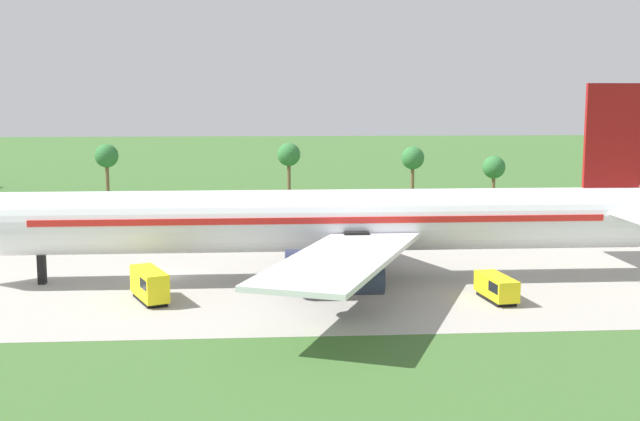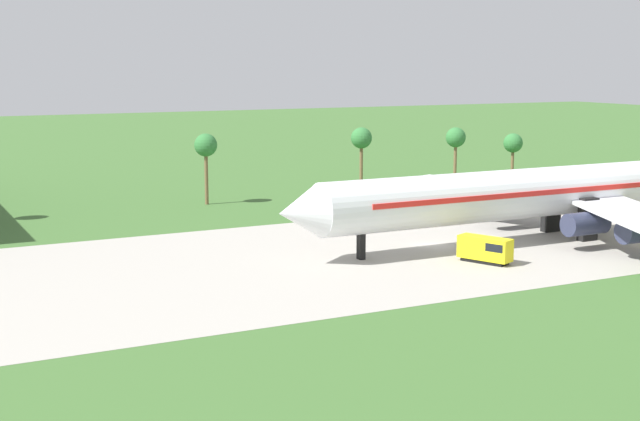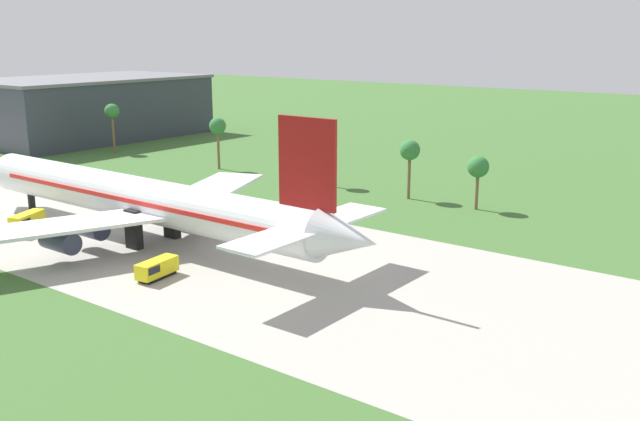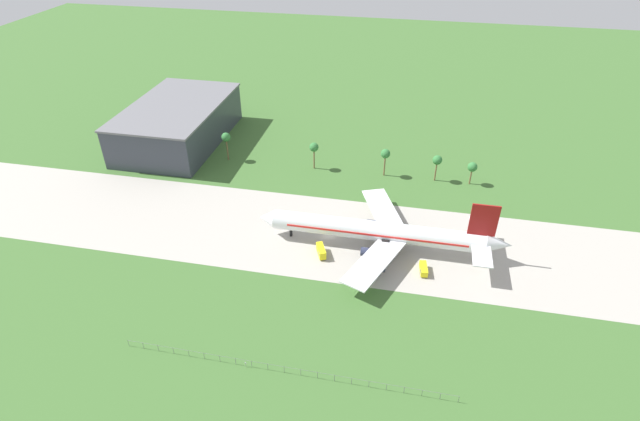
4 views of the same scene
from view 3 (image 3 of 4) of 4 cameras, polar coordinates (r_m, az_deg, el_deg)
The scene contains 7 objects.
ground_plane at distance 119.25m, azimuth -18.03°, elevation -0.61°, with size 600.00×600.00×0.00m, color #3D662D.
taxiway_strip at distance 119.25m, azimuth -18.03°, elevation -0.60°, with size 320.00×44.00×0.02m.
jet_airliner at distance 102.75m, azimuth -13.86°, elevation 0.82°, with size 77.84×54.01×19.60m.
baggage_tug at distance 87.90m, azimuth -12.99°, elevation -4.56°, with size 2.73×5.87×2.27m.
fuel_truck at distance 113.61m, azimuth -22.41°, elevation -0.89°, with size 4.22×6.38×2.92m.
terminal_building at distance 211.36m, azimuth -17.94°, elevation 7.84°, with size 36.72×61.20×16.81m.
palm_tree_row at distance 141.94m, azimuth -2.54°, elevation 5.92°, with size 100.10×3.60×11.99m.
Camera 3 is at (95.70, -65.11, 28.70)m, focal length 40.00 mm.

